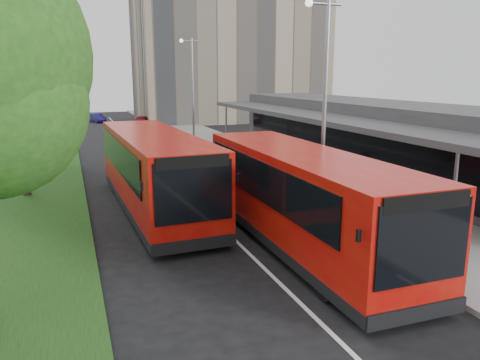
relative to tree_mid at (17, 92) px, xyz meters
The scene contains 17 objects.
ground 12.39m from the tree_mid, 52.23° to the right, with size 120.00×120.00×0.00m, color black.
pavement 17.63m from the tree_mid, 40.07° to the left, with size 5.00×80.00×0.15m, color slate.
grass_verge 11.90m from the tree_mid, 89.93° to the left, with size 5.00×80.00×0.10m, color #1B4115.
lane_centre_line 10.34m from the tree_mid, 40.30° to the left, with size 0.12×70.00×0.01m, color silver.
kerb_dashes 15.09m from the tree_mid, 43.97° to the left, with size 0.12×56.00×0.01m.
office_block 39.31m from the tree_mid, 57.47° to the left, with size 22.00×12.00×18.00m, color gray.
station_building 18.10m from the tree_mid, ahead, with size 7.70×26.00×4.00m.
tree_mid is the anchor object (origin of this frame).
tree_far 12.00m from the tree_mid, 90.00° to the left, with size 4.77×4.77×7.67m.
lamp_post_near 13.17m from the tree_mid, 32.36° to the right, with size 1.44×0.28×8.00m.
lamp_post_far 17.07m from the tree_mid, 49.32° to the left, with size 1.44×0.28×8.00m.
bus_main 13.68m from the tree_mid, 48.60° to the right, with size 2.99×11.01×3.11m.
bus_second 7.33m from the tree_mid, 39.18° to the right, with size 3.27×11.32×3.18m.
litter_bin 13.26m from the tree_mid, ahead, with size 0.52×0.52×0.94m, color #322514.
bollard 16.28m from the tree_mid, 37.56° to the left, with size 0.16×0.16×0.99m, color yellow.
car_near 29.63m from the tree_mid, 71.54° to the left, with size 1.46×3.62×1.23m, color #600D13.
car_far 35.69m from the tree_mid, 81.54° to the left, with size 1.08×3.10×1.02m, color navy.
Camera 1 is at (-4.96, -13.72, 5.43)m, focal length 35.00 mm.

